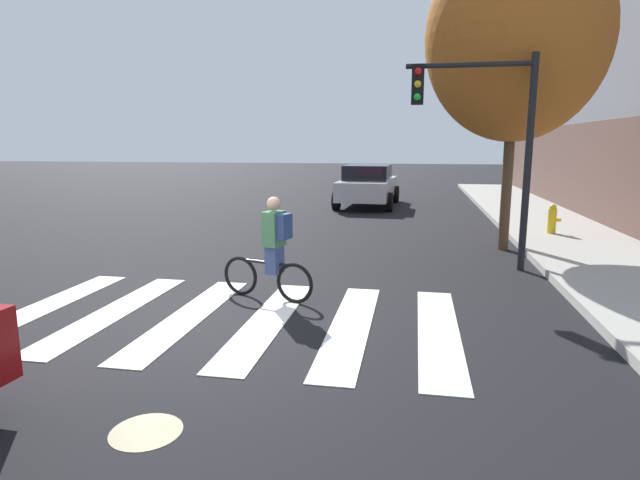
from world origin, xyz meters
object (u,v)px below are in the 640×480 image
Objects in this scene: cyclist at (273,249)px; traffic_light_near at (486,125)px; manhole_cover at (146,431)px; fire_hydrant at (552,219)px; sedan_mid at (368,185)px; street_tree_near at (516,37)px.

traffic_light_near reaches higher than cyclist.
manhole_cover is 0.82× the size of fire_hydrant.
street_tree_near is (4.01, -8.26, 4.01)m from sedan_mid.
traffic_light_near reaches higher than fire_hydrant.
traffic_light_near reaches higher than sedan_mid.
cyclist is (-0.33, -13.25, -0.02)m from sedan_mid.
sedan_mid reaches higher than manhole_cover.
cyclist is 2.17× the size of fire_hydrant.
traffic_light_near is at bearing 38.95° from cyclist.
traffic_light_near is at bearing 62.49° from manhole_cover.
traffic_light_near is at bearing -120.90° from fire_hydrant.
street_tree_near reaches higher than cyclist.
traffic_light_near is at bearing -72.88° from sedan_mid.
fire_hydrant is 0.11× the size of street_tree_near.
sedan_mid is at bearing 88.71° from manhole_cover.
cyclist reaches higher than sedan_mid.
sedan_mid is 2.90× the size of cyclist.
street_tree_near is at bearing 64.00° from manhole_cover.
fire_hydrant is (2.32, 3.87, -2.33)m from traffic_light_near.
cyclist is at bearing -91.44° from sedan_mid.
street_tree_near reaches higher than sedan_mid.
sedan_mid is 1.17× the size of traffic_light_near.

